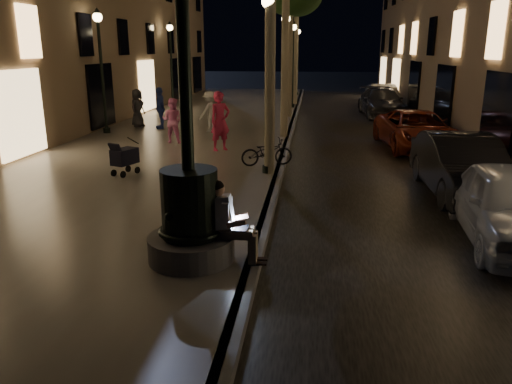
# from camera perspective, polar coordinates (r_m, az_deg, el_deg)

# --- Properties ---
(ground) EXTENTS (120.00, 120.00, 0.00)m
(ground) POSITION_cam_1_polar(r_m,az_deg,el_deg) (20.67, 3.90, 6.30)
(ground) COLOR black
(ground) RESTS_ON ground
(cobble_lane) EXTENTS (6.00, 45.00, 0.02)m
(cobble_lane) POSITION_cam_1_polar(r_m,az_deg,el_deg) (20.75, 12.25, 6.04)
(cobble_lane) COLOR black
(cobble_lane) RESTS_ON ground
(promenade) EXTENTS (8.00, 45.00, 0.20)m
(promenade) POSITION_cam_1_polar(r_m,az_deg,el_deg) (21.20, -7.04, 6.74)
(promenade) COLOR slate
(promenade) RESTS_ON ground
(curb_strip) EXTENTS (0.25, 45.00, 0.20)m
(curb_strip) POSITION_cam_1_polar(r_m,az_deg,el_deg) (20.65, 3.90, 6.57)
(curb_strip) COLOR #59595B
(curb_strip) RESTS_ON ground
(fountain_lamppost) EXTENTS (1.40, 1.40, 5.21)m
(fountain_lamppost) POSITION_cam_1_polar(r_m,az_deg,el_deg) (7.92, -7.61, -0.86)
(fountain_lamppost) COLOR #59595B
(fountain_lamppost) RESTS_ON promenade
(seated_man_laptop) EXTENTS (0.97, 0.33, 1.34)m
(seated_man_laptop) POSITION_cam_1_polar(r_m,az_deg,el_deg) (7.89, -3.20, -3.13)
(seated_man_laptop) COLOR tan
(seated_man_laptop) RESTS_ON promenade
(lamp_curb_a) EXTENTS (0.36, 0.36, 4.81)m
(lamp_curb_a) POSITION_cam_1_polar(r_m,az_deg,el_deg) (13.40, 1.40, 14.94)
(lamp_curb_a) COLOR black
(lamp_curb_a) RESTS_ON promenade
(lamp_curb_b) EXTENTS (0.36, 0.36, 4.81)m
(lamp_curb_b) POSITION_cam_1_polar(r_m,az_deg,el_deg) (21.38, 3.36, 15.35)
(lamp_curb_b) COLOR black
(lamp_curb_b) RESTS_ON promenade
(lamp_curb_c) EXTENTS (0.36, 0.36, 4.81)m
(lamp_curb_c) POSITION_cam_1_polar(r_m,az_deg,el_deg) (29.37, 4.26, 15.53)
(lamp_curb_c) COLOR black
(lamp_curb_c) RESTS_ON promenade
(lamp_curb_d) EXTENTS (0.36, 0.36, 4.81)m
(lamp_curb_d) POSITION_cam_1_polar(r_m,az_deg,el_deg) (37.37, 4.78, 15.63)
(lamp_curb_d) COLOR black
(lamp_curb_d) RESTS_ON promenade
(lamp_left_b) EXTENTS (0.36, 0.36, 4.81)m
(lamp_left_b) POSITION_cam_1_polar(r_m,az_deg,el_deg) (21.05, -17.34, 14.67)
(lamp_left_b) COLOR black
(lamp_left_b) RESTS_ON promenade
(lamp_left_c) EXTENTS (0.36, 0.36, 4.81)m
(lamp_left_c) POSITION_cam_1_polar(r_m,az_deg,el_deg) (30.49, -9.70, 15.37)
(lamp_left_c) COLOR black
(lamp_left_c) RESTS_ON promenade
(stroller) EXTENTS (0.65, 0.98, 1.01)m
(stroller) POSITION_cam_1_polar(r_m,az_deg,el_deg) (13.88, -14.82, 3.92)
(stroller) COLOR black
(stroller) RESTS_ON promenade
(car_front) EXTENTS (2.00, 4.29, 1.42)m
(car_front) POSITION_cam_1_polar(r_m,az_deg,el_deg) (10.34, 27.08, -1.38)
(car_front) COLOR #B2B4BA
(car_front) RESTS_ON ground
(car_second) EXTENTS (1.68, 4.56, 1.49)m
(car_second) POSITION_cam_1_polar(r_m,az_deg,el_deg) (13.17, 22.46, 2.78)
(car_second) COLOR black
(car_second) RESTS_ON ground
(car_third) EXTENTS (2.69, 5.07, 1.36)m
(car_third) POSITION_cam_1_polar(r_m,az_deg,el_deg) (18.94, 17.87, 6.75)
(car_third) COLOR maroon
(car_third) RESTS_ON ground
(car_rear) EXTENTS (2.28, 5.08, 1.45)m
(car_rear) POSITION_cam_1_polar(r_m,az_deg,el_deg) (27.89, 14.15, 9.89)
(car_rear) COLOR #2F3034
(car_rear) RESTS_ON ground
(car_fifth) EXTENTS (1.76, 4.34, 1.40)m
(car_fifth) POSITION_cam_1_polar(r_m,az_deg,el_deg) (31.92, 14.31, 10.57)
(car_fifth) COLOR gray
(car_fifth) RESTS_ON ground
(pedestrian_red) EXTENTS (0.85, 0.81, 1.96)m
(pedestrian_red) POSITION_cam_1_polar(r_m,az_deg,el_deg) (16.74, -4.11, 8.07)
(pedestrian_red) COLOR #C0264B
(pedestrian_red) RESTS_ON promenade
(pedestrian_pink) EXTENTS (0.85, 0.70, 1.61)m
(pedestrian_pink) POSITION_cam_1_polar(r_m,az_deg,el_deg) (18.40, -9.52, 8.07)
(pedestrian_pink) COLOR pink
(pedestrian_pink) RESTS_ON promenade
(pedestrian_white) EXTENTS (1.15, 1.21, 1.65)m
(pedestrian_white) POSITION_cam_1_polar(r_m,az_deg,el_deg) (20.70, -5.27, 9.14)
(pedestrian_white) COLOR silver
(pedestrian_white) RESTS_ON promenade
(pedestrian_blue) EXTENTS (0.79, 1.11, 1.74)m
(pedestrian_blue) POSITION_cam_1_polar(r_m,az_deg,el_deg) (21.84, -10.91, 9.42)
(pedestrian_blue) COLOR #283C95
(pedestrian_blue) RESTS_ON promenade
(pedestrian_dark) EXTENTS (0.71, 0.90, 1.61)m
(pedestrian_dark) POSITION_cam_1_polar(r_m,az_deg,el_deg) (22.66, -13.39, 9.34)
(pedestrian_dark) COLOR #333237
(pedestrian_dark) RESTS_ON promenade
(bicycle) EXTENTS (1.61, 0.99, 0.80)m
(bicycle) POSITION_cam_1_polar(r_m,az_deg,el_deg) (14.57, 1.24, 4.59)
(bicycle) COLOR black
(bicycle) RESTS_ON promenade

